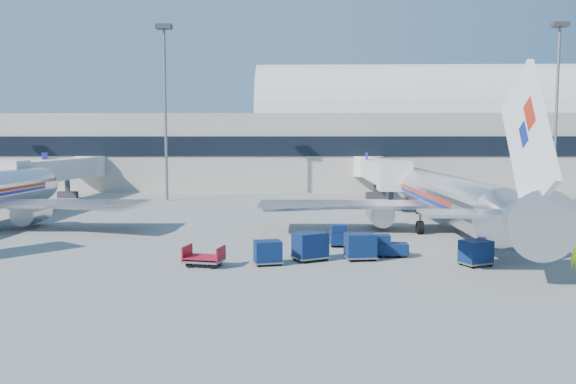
{
  "coord_description": "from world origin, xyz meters",
  "views": [
    {
      "loc": [
        -2.44,
        -42.65,
        7.55
      ],
      "look_at": [
        -3.59,
        6.0,
        3.26
      ],
      "focal_mm": 35.0,
      "sensor_mm": 36.0,
      "label": 1
    }
  ],
  "objects_px": {
    "airliner_main": "(449,198)",
    "cart_train_a": "(360,246)",
    "jetbridge_near": "(378,170)",
    "cart_train_b": "(310,246)",
    "cart_solo_near": "(476,252)",
    "jetbridge_mid": "(60,170)",
    "tug_left": "(338,236)",
    "barrier_near": "(558,232)",
    "tug_lead": "(389,247)",
    "cart_open_red": "(205,259)",
    "mast_east": "(557,85)",
    "ramp_worker": "(575,255)",
    "cart_train_c": "(268,252)",
    "mast_west": "(165,86)",
    "tug_right": "(534,241)"
  },
  "relations": [
    {
      "from": "mast_east",
      "to": "cart_solo_near",
      "type": "relative_size",
      "value": 10.28
    },
    {
      "from": "tug_lead",
      "to": "mast_west",
      "type": "bearing_deg",
      "value": 123.87
    },
    {
      "from": "jetbridge_near",
      "to": "tug_lead",
      "type": "height_order",
      "value": "jetbridge_near"
    },
    {
      "from": "airliner_main",
      "to": "jetbridge_mid",
      "type": "bearing_deg",
      "value": 149.36
    },
    {
      "from": "ramp_worker",
      "to": "mast_west",
      "type": "bearing_deg",
      "value": 13.19
    },
    {
      "from": "jetbridge_mid",
      "to": "cart_train_c",
      "type": "distance_m",
      "value": 49.48
    },
    {
      "from": "mast_west",
      "to": "ramp_worker",
      "type": "distance_m",
      "value": 53.66
    },
    {
      "from": "cart_train_c",
      "to": "ramp_worker",
      "type": "relative_size",
      "value": 1.2
    },
    {
      "from": "mast_west",
      "to": "barrier_near",
      "type": "bearing_deg",
      "value": -36.38
    },
    {
      "from": "jetbridge_near",
      "to": "cart_train_a",
      "type": "bearing_deg",
      "value": -99.37
    },
    {
      "from": "jetbridge_near",
      "to": "cart_train_a",
      "type": "xyz_separation_m",
      "value": [
        -6.22,
        -37.71,
        -3.01
      ]
    },
    {
      "from": "mast_east",
      "to": "ramp_worker",
      "type": "xyz_separation_m",
      "value": [
        -16.0,
        -39.09,
        -13.97
      ]
    },
    {
      "from": "cart_train_a",
      "to": "tug_left",
      "type": "bearing_deg",
      "value": 93.09
    },
    {
      "from": "jetbridge_mid",
      "to": "tug_left",
      "type": "bearing_deg",
      "value": -43.19
    },
    {
      "from": "tug_right",
      "to": "tug_left",
      "type": "relative_size",
      "value": 1.04
    },
    {
      "from": "jetbridge_near",
      "to": "cart_train_a",
      "type": "height_order",
      "value": "jetbridge_near"
    },
    {
      "from": "cart_train_a",
      "to": "airliner_main",
      "type": "bearing_deg",
      "value": 44.02
    },
    {
      "from": "jetbridge_near",
      "to": "jetbridge_mid",
      "type": "height_order",
      "value": "same"
    },
    {
      "from": "cart_train_b",
      "to": "cart_solo_near",
      "type": "bearing_deg",
      "value": -36.0
    },
    {
      "from": "mast_east",
      "to": "cart_open_red",
      "type": "height_order",
      "value": "mast_east"
    },
    {
      "from": "airliner_main",
      "to": "mast_east",
      "type": "relative_size",
      "value": 1.65
    },
    {
      "from": "mast_west",
      "to": "tug_lead",
      "type": "bearing_deg",
      "value": -56.82
    },
    {
      "from": "tug_left",
      "to": "jetbridge_near",
      "type": "bearing_deg",
      "value": -14.68
    },
    {
      "from": "barrier_near",
      "to": "airliner_main",
      "type": "bearing_deg",
      "value": 162.61
    },
    {
      "from": "jetbridge_mid",
      "to": "cart_solo_near",
      "type": "distance_m",
      "value": 58.1
    },
    {
      "from": "barrier_near",
      "to": "cart_solo_near",
      "type": "bearing_deg",
      "value": -132.83
    },
    {
      "from": "jetbridge_mid",
      "to": "cart_solo_near",
      "type": "height_order",
      "value": "jetbridge_mid"
    },
    {
      "from": "barrier_near",
      "to": "cart_train_b",
      "type": "relative_size",
      "value": 1.17
    },
    {
      "from": "cart_open_red",
      "to": "ramp_worker",
      "type": "relative_size",
      "value": 1.57
    },
    {
      "from": "mast_east",
      "to": "cart_train_b",
      "type": "relative_size",
      "value": 8.79
    },
    {
      "from": "barrier_near",
      "to": "tug_lead",
      "type": "xyz_separation_m",
      "value": [
        -14.6,
        -7.79,
        0.22
      ]
    },
    {
      "from": "tug_left",
      "to": "cart_open_red",
      "type": "distance_m",
      "value": 11.26
    },
    {
      "from": "jetbridge_mid",
      "to": "jetbridge_near",
      "type": "bearing_deg",
      "value": 0.0
    },
    {
      "from": "mast_west",
      "to": "cart_solo_near",
      "type": "xyz_separation_m",
      "value": [
        28.29,
        -38.48,
        -13.95
      ]
    },
    {
      "from": "jetbridge_mid",
      "to": "barrier_near",
      "type": "height_order",
      "value": "jetbridge_mid"
    },
    {
      "from": "airliner_main",
      "to": "barrier_near",
      "type": "xyz_separation_m",
      "value": [
        8.0,
        -2.51,
        -2.48
      ]
    },
    {
      "from": "cart_train_a",
      "to": "mast_east",
      "type": "bearing_deg",
      "value": 43.31
    },
    {
      "from": "tug_left",
      "to": "cart_solo_near",
      "type": "distance_m",
      "value": 10.45
    },
    {
      "from": "barrier_near",
      "to": "tug_right",
      "type": "distance_m",
      "value": 6.88
    },
    {
      "from": "airliner_main",
      "to": "cart_train_c",
      "type": "height_order",
      "value": "airliner_main"
    },
    {
      "from": "cart_solo_near",
      "to": "jetbridge_near",
      "type": "bearing_deg",
      "value": 66.66
    },
    {
      "from": "jetbridge_near",
      "to": "cart_solo_near",
      "type": "height_order",
      "value": "jetbridge_near"
    },
    {
      "from": "airliner_main",
      "to": "mast_east",
      "type": "bearing_deg",
      "value": 51.89
    },
    {
      "from": "jetbridge_mid",
      "to": "tug_right",
      "type": "relative_size",
      "value": 10.56
    },
    {
      "from": "cart_train_c",
      "to": "ramp_worker",
      "type": "xyz_separation_m",
      "value": [
        18.5,
        -0.61,
        0.02
      ]
    },
    {
      "from": "airliner_main",
      "to": "cart_train_a",
      "type": "relative_size",
      "value": 17.26
    },
    {
      "from": "jetbridge_near",
      "to": "ramp_worker",
      "type": "distance_m",
      "value": 40.53
    },
    {
      "from": "cart_train_b",
      "to": "cart_open_red",
      "type": "relative_size",
      "value": 1.0
    },
    {
      "from": "cart_train_a",
      "to": "cart_solo_near",
      "type": "xyz_separation_m",
      "value": [
        6.91,
        -1.58,
        -0.07
      ]
    },
    {
      "from": "cart_train_b",
      "to": "ramp_worker",
      "type": "distance_m",
      "value": 15.98
    }
  ]
}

